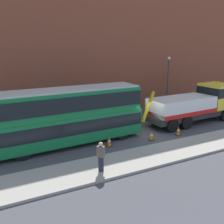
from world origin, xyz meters
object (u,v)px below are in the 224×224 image
(recovery_tow_truck, at_px, (196,104))
(traffic_cone_midway, at_px, (151,136))
(traffic_cone_near_bus, at_px, (109,142))
(traffic_cone_near_truck, at_px, (178,131))
(street_lamp, at_px, (168,78))
(pedestrian_onlooker, at_px, (101,157))
(double_decker_bus, at_px, (67,115))

(recovery_tow_truck, xyz_separation_m, traffic_cone_midway, (-6.34, -2.01, -1.42))
(traffic_cone_near_bus, bearing_deg, traffic_cone_near_truck, -4.22)
(traffic_cone_near_bus, xyz_separation_m, street_lamp, (10.60, 6.93, 3.13))
(traffic_cone_near_truck, bearing_deg, traffic_cone_near_bus, 175.78)
(traffic_cone_near_truck, bearing_deg, pedestrian_onlooker, -160.60)
(pedestrian_onlooker, distance_m, traffic_cone_near_truck, 8.47)
(recovery_tow_truck, height_order, double_decker_bus, double_decker_bus)
(street_lamp, bearing_deg, traffic_cone_near_bus, -146.80)
(traffic_cone_near_bus, xyz_separation_m, traffic_cone_midway, (3.36, -0.36, 0.00))
(traffic_cone_midway, height_order, street_lamp, street_lamp)
(double_decker_bus, bearing_deg, pedestrian_onlooker, -87.82)
(pedestrian_onlooker, relative_size, traffic_cone_midway, 2.38)
(street_lamp, bearing_deg, recovery_tow_truck, -99.68)
(traffic_cone_near_truck, bearing_deg, double_decker_bus, 166.13)
(double_decker_bus, bearing_deg, traffic_cone_near_truck, -16.56)
(traffic_cone_near_bus, bearing_deg, double_decker_bus, 146.53)
(traffic_cone_near_truck, bearing_deg, street_lamp, 57.54)
(recovery_tow_truck, height_order, traffic_cone_midway, recovery_tow_truck)
(pedestrian_onlooker, bearing_deg, traffic_cone_midway, -11.41)
(pedestrian_onlooker, xyz_separation_m, traffic_cone_near_bus, (2.06, 3.24, -0.64))
(traffic_cone_near_bus, height_order, traffic_cone_near_truck, same)
(traffic_cone_near_truck, distance_m, street_lamp, 9.28)
(traffic_cone_near_truck, height_order, street_lamp, street_lamp)
(traffic_cone_midway, bearing_deg, traffic_cone_near_truck, -1.73)
(recovery_tow_truck, height_order, traffic_cone_near_bus, recovery_tow_truck)
(recovery_tow_truck, distance_m, traffic_cone_near_truck, 4.55)
(traffic_cone_midway, bearing_deg, street_lamp, 45.22)
(recovery_tow_truck, relative_size, pedestrian_onlooker, 5.96)
(traffic_cone_near_truck, xyz_separation_m, street_lamp, (4.69, 7.37, 3.13))
(recovery_tow_truck, xyz_separation_m, traffic_cone_near_truck, (-3.79, -2.09, -1.42))
(double_decker_bus, relative_size, traffic_cone_midway, 15.46)
(traffic_cone_near_bus, bearing_deg, pedestrian_onlooker, -122.38)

